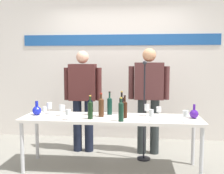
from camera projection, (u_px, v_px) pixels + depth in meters
The scene contains 24 objects.
ground_plane at pixel (111, 168), 3.67m from camera, with size 10.00×10.00×0.00m, color gray.
back_wall at pixel (119, 60), 5.02m from camera, with size 5.24×0.11×3.00m.
display_table at pixel (111, 121), 3.60m from camera, with size 2.42×0.62×0.72m.
decanter_blue_left at pixel (37, 110), 3.73m from camera, with size 0.12×0.12×0.20m.
decanter_blue_right at pixel (194, 114), 3.51m from camera, with size 0.12×0.12×0.19m.
presenter_left at pixel (83, 94), 4.29m from camera, with size 0.62×0.22×1.64m.
presenter_right at pixel (149, 93), 4.18m from camera, with size 0.64×0.22×1.68m.
wine_bottle_0 at pixel (122, 105), 3.77m from camera, with size 0.07×0.07×0.33m.
wine_bottle_1 at pixel (90, 109), 3.48m from camera, with size 0.07×0.07×0.32m.
wine_bottle_2 at pixel (90, 106), 3.74m from camera, with size 0.07×0.07×0.30m.
wine_bottle_3 at pixel (121, 111), 3.33m from camera, with size 0.07×0.07×0.31m.
wine_bottle_4 at pixel (101, 106), 3.61m from camera, with size 0.07×0.07×0.33m.
wine_bottle_5 at pixel (110, 105), 3.76m from camera, with size 0.07×0.07×0.33m.
wine_bottle_6 at pixel (125, 108), 3.54m from camera, with size 0.07×0.07×0.30m.
wine_glass_left_0 at pixel (68, 112), 3.41m from camera, with size 0.07×0.07×0.14m.
wine_glass_left_1 at pixel (62, 108), 3.66m from camera, with size 0.06×0.06×0.16m.
wine_glass_left_2 at pixel (63, 108), 3.76m from camera, with size 0.06×0.06×0.13m.
wine_glass_left_3 at pixel (45, 110), 3.57m from camera, with size 0.06×0.06×0.14m.
wine_glass_left_4 at pixel (49, 106), 3.80m from camera, with size 0.07×0.07×0.17m.
wine_glass_right_0 at pixel (185, 114), 3.28m from camera, with size 0.07×0.07×0.15m.
wine_glass_right_1 at pixel (159, 110), 3.63m from camera, with size 0.07×0.07×0.13m.
wine_glass_right_2 at pixel (147, 108), 3.65m from camera, with size 0.07×0.07×0.17m.
wine_glass_right_3 at pixel (151, 113), 3.32m from camera, with size 0.06×0.06×0.15m.
microphone_stand at pixel (144, 127), 3.96m from camera, with size 0.20×0.20×1.49m.
Camera 1 is at (0.38, -3.52, 1.49)m, focal length 42.53 mm.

